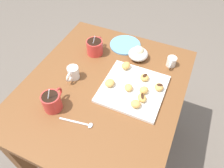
{
  "coord_description": "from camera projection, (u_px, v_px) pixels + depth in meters",
  "views": [
    {
      "loc": [
        -0.64,
        -0.34,
        1.56
      ],
      "look_at": [
        0.02,
        -0.05,
        0.74
      ],
      "focal_mm": 34.03,
      "sensor_mm": 36.0,
      "label": 1
    }
  ],
  "objects": [
    {
      "name": "chocolate_drizzle_3",
      "position": [
        160.0,
        85.0,
        1.05
      ],
      "size": [
        0.03,
        0.03,
        0.0
      ],
      "primitive_type": "ellipsoid",
      "rotation": [
        0.0,
        0.0,
        1.92
      ],
      "color": "#381E11",
      "rests_on": "beignet_3"
    },
    {
      "name": "beignet_1",
      "position": [
        142.0,
        98.0,
        1.02
      ],
      "size": [
        0.07,
        0.06,
        0.03
      ],
      "primitive_type": "ellipsoid",
      "rotation": [
        0.0,
        0.0,
        3.89
      ],
      "color": "#DBA351",
      "rests_on": "pastry_plate_square"
    },
    {
      "name": "ice_cream_bowl",
      "position": [
        138.0,
        53.0,
        1.22
      ],
      "size": [
        0.11,
        0.11,
        0.08
      ],
      "color": "white",
      "rests_on": "dining_table"
    },
    {
      "name": "ground_plane",
      "position": [
        106.0,
        146.0,
        1.65
      ],
      "size": [
        8.0,
        8.0,
        0.0
      ],
      "primitive_type": "plane",
      "color": "#665B51"
    },
    {
      "name": "chocolate_drizzle_6",
      "position": [
        145.0,
        75.0,
        1.09
      ],
      "size": [
        0.04,
        0.03,
        0.0
      ],
      "primitive_type": "ellipsoid",
      "rotation": [
        0.0,
        0.0,
        5.94
      ],
      "color": "#381E11",
      "rests_on": "beignet_6"
    },
    {
      "name": "beignet_3",
      "position": [
        159.0,
        87.0,
        1.06
      ],
      "size": [
        0.06,
        0.05,
        0.03
      ],
      "primitive_type": "ellipsoid",
      "rotation": [
        0.0,
        0.0,
        1.82
      ],
      "color": "#DBA351",
      "rests_on": "pastry_plate_square"
    },
    {
      "name": "beignet_7",
      "position": [
        126.0,
        66.0,
        1.16
      ],
      "size": [
        0.06,
        0.05,
        0.04
      ],
      "primitive_type": "ellipsoid",
      "rotation": [
        0.0,
        0.0,
        6.13
      ],
      "color": "#DBA351",
      "rests_on": "pastry_plate_square"
    },
    {
      "name": "saucer_sky_left",
      "position": [
        125.0,
        45.0,
        1.32
      ],
      "size": [
        0.19,
        0.19,
        0.01
      ],
      "primitive_type": "cylinder",
      "color": "#66A8DB",
      "rests_on": "dining_table"
    },
    {
      "name": "cream_pitcher_white",
      "position": [
        73.0,
        72.0,
        1.12
      ],
      "size": [
        0.1,
        0.06,
        0.07
      ],
      "color": "white",
      "rests_on": "dining_table"
    },
    {
      "name": "coffee_mug_red_left",
      "position": [
        52.0,
        101.0,
        0.98
      ],
      "size": [
        0.13,
        0.09,
        0.14
      ],
      "color": "red",
      "rests_on": "dining_table"
    },
    {
      "name": "dining_table",
      "position": [
        104.0,
        101.0,
        1.21
      ],
      "size": [
        0.95,
        0.81,
        0.72
      ],
      "color": "brown",
      "rests_on": "ground_plane"
    },
    {
      "name": "chocolate_sauce_pitcher",
      "position": [
        172.0,
        61.0,
        1.19
      ],
      "size": [
        0.09,
        0.05,
        0.06
      ],
      "color": "white",
      "rests_on": "dining_table"
    },
    {
      "name": "beignet_0",
      "position": [
        110.0,
        83.0,
        1.08
      ],
      "size": [
        0.06,
        0.06,
        0.03
      ],
      "primitive_type": "ellipsoid",
      "rotation": [
        0.0,
        0.0,
        4.48
      ],
      "color": "#DBA351",
      "rests_on": "pastry_plate_square"
    },
    {
      "name": "pastry_plate_square",
      "position": [
        133.0,
        89.0,
        1.08
      ],
      "size": [
        0.31,
        0.31,
        0.02
      ],
      "primitive_type": "cube",
      "color": "white",
      "rests_on": "dining_table"
    },
    {
      "name": "beignet_4",
      "position": [
        136.0,
        104.0,
        0.99
      ],
      "size": [
        0.04,
        0.05,
        0.03
      ],
      "primitive_type": "ellipsoid",
      "rotation": [
        0.0,
        0.0,
        4.74
      ],
      "color": "#DBA351",
      "rests_on": "pastry_plate_square"
    },
    {
      "name": "beignet_2",
      "position": [
        128.0,
        87.0,
        1.06
      ],
      "size": [
        0.06,
        0.06,
        0.03
      ],
      "primitive_type": "ellipsoid",
      "rotation": [
        0.0,
        0.0,
        3.63
      ],
      "color": "#DBA351",
      "rests_on": "pastry_plate_square"
    },
    {
      "name": "beignet_6",
      "position": [
        145.0,
        77.0,
        1.1
      ],
      "size": [
        0.06,
        0.07,
        0.03
      ],
      "primitive_type": "ellipsoid",
      "rotation": [
        0.0,
        0.0,
        5.61
      ],
      "color": "#DBA351",
      "rests_on": "pastry_plate_square"
    },
    {
      "name": "beignet_5",
      "position": [
        144.0,
        90.0,
        1.05
      ],
      "size": [
        0.06,
        0.06,
        0.03
      ],
      "primitive_type": "ellipsoid",
      "rotation": [
        0.0,
        0.0,
        4.1
      ],
      "color": "#DBA351",
      "rests_on": "pastry_plate_square"
    },
    {
      "name": "chocolate_drizzle_1",
      "position": [
        142.0,
        96.0,
        1.01
      ],
      "size": [
        0.04,
        0.03,
        0.0
      ],
      "primitive_type": "ellipsoid",
      "rotation": [
        0.0,
        0.0,
        3.51
      ],
      "color": "#381E11",
      "rests_on": "beignet_1"
    },
    {
      "name": "loose_spoon_near_saucer",
      "position": [
        80.0,
        123.0,
        0.96
      ],
      "size": [
        0.04,
        0.16,
        0.01
      ],
      "color": "silver",
      "rests_on": "dining_table"
    },
    {
      "name": "coffee_mug_red_right",
      "position": [
        95.0,
        47.0,
        1.25
      ],
      "size": [
        0.13,
        0.1,
        0.13
      ],
      "color": "red",
      "rests_on": "dining_table"
    }
  ]
}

